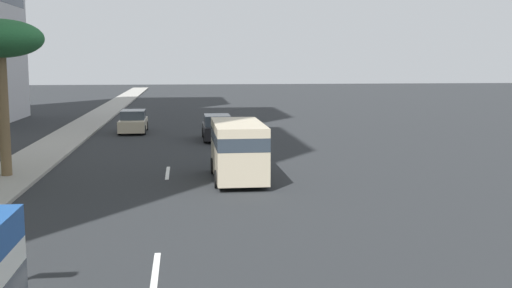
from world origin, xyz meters
name	(u,v)px	position (x,y,z in m)	size (l,w,h in m)	color
ground_plane	(170,153)	(31.50, 0.00, 0.00)	(198.00, 198.00, 0.00)	#26282B
sidewalk_right	(42,154)	(31.50, 6.71, 0.07)	(162.00, 2.76, 0.15)	#9E9B93
lane_stripe_mid	(155,274)	(12.13, 0.00, 0.01)	(3.20, 0.16, 0.01)	silver
lane_stripe_far	(168,173)	(25.50, 0.00, 0.01)	(3.20, 0.16, 0.01)	silver
van_second	(238,147)	(23.50, -2.99, 1.39)	(5.22, 2.15, 2.43)	beige
car_third	(217,128)	(36.96, -2.87, 0.76)	(4.48, 1.81, 1.60)	black
car_fifth	(133,122)	(41.79, 2.72, 0.74)	(4.38, 1.85, 1.55)	beige
palm_tree	(0,42)	(24.95, 6.76, 5.75)	(3.56, 3.56, 6.55)	brown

